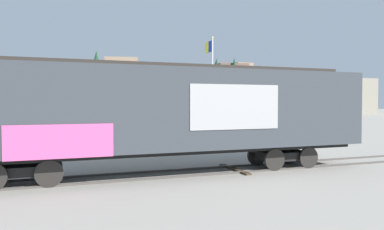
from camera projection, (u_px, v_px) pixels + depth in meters
The scene contains 7 objects.
ground_plane at pixel (203, 173), 15.03m from camera, with size 260.00×260.00×0.00m, color gray.
track at pixel (135, 176), 14.13m from camera, with size 60.00×4.87×0.08m.
freight_car at pixel (168, 111), 14.52m from camera, with size 16.84×3.55×4.37m.
flagpole at pixel (211, 72), 30.15m from camera, with size 0.18×1.64×8.12m.
hillside at pixel (97, 96), 86.89m from camera, with size 134.10×31.33×13.85m.
parked_car_white at pixel (15, 142), 19.45m from camera, with size 4.56×2.51×1.57m.
parked_car_tan at pixel (136, 137), 21.24m from camera, with size 4.55×1.99×1.66m.
Camera 1 is at (-4.93, -14.12, 2.82)m, focal length 34.83 mm.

